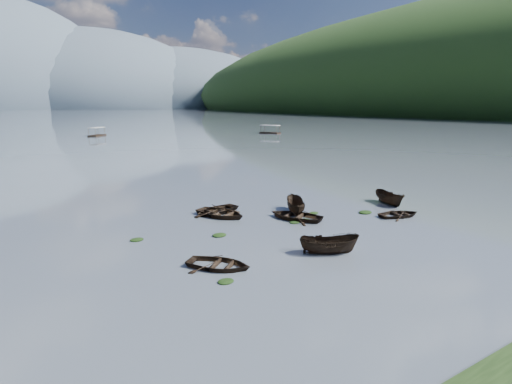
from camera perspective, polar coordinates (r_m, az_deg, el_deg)
ground_plane at (r=27.62m, az=13.33°, el=-8.70°), size 2400.00×2400.00×0.00m
right_hill_far at (r=534.50m, az=32.41°, el=9.60°), size 520.00×1200.00×190.00m
haze_mtn_c at (r=931.63m, az=-22.28°, el=11.06°), size 520.00×520.00×260.00m
haze_mtn_d at (r=978.46m, az=-11.65°, el=11.75°), size 520.00×520.00×220.00m
rowboat_0 at (r=25.00m, az=-5.35°, el=-10.71°), size 4.87×4.99×0.84m
rowboat_2 at (r=27.55m, az=10.36°, el=-8.61°), size 4.20×3.33×1.54m
rowboat_3 at (r=35.04m, az=5.70°, el=-3.83°), size 5.20×5.74×0.97m
rowboat_4 at (r=37.80m, az=19.79°, el=-3.31°), size 4.39×3.59×0.79m
rowboat_5 at (r=42.00m, az=18.49°, el=-1.67°), size 2.41×4.27×1.56m
rowboat_6 at (r=35.72m, az=-5.09°, el=-3.50°), size 5.18×5.84×1.00m
rowboat_7 at (r=36.92m, az=-5.65°, el=-2.98°), size 5.15×4.27×0.92m
rowboat_8 at (r=37.03m, az=5.61°, el=-2.93°), size 3.29×4.29×1.57m
weed_clump_0 at (r=23.11m, az=-4.34°, el=-12.72°), size 0.96×0.79×0.21m
weed_clump_1 at (r=30.62m, az=-5.25°, el=-6.26°), size 1.11×0.89×0.24m
weed_clump_2 at (r=29.39m, az=8.79°, el=-7.18°), size 1.16×0.92×0.25m
weed_clump_3 at (r=33.87m, az=5.52°, el=-4.41°), size 0.91×0.77×0.20m
weed_clump_4 at (r=38.00m, az=15.34°, el=-2.92°), size 1.30×1.03×0.27m
weed_clump_5 at (r=30.82m, az=-16.67°, el=-6.63°), size 1.00×0.81×0.21m
weed_clump_6 at (r=34.63m, az=6.99°, el=-4.06°), size 0.95×0.79×0.20m
weed_clump_7 at (r=36.90m, az=8.25°, el=-3.06°), size 0.94×0.75×0.20m
pontoon_centre at (r=132.76m, az=-21.75°, el=7.44°), size 6.20×6.81×2.51m
pontoon_right at (r=134.28m, az=2.03°, el=8.36°), size 5.60×7.37×2.62m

